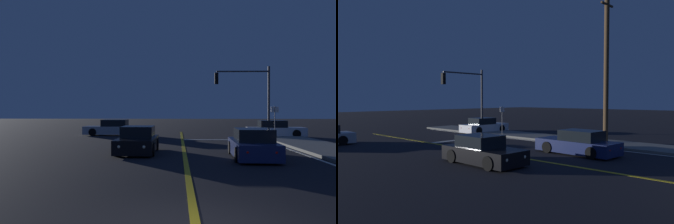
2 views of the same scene
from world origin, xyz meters
The scene contains 9 objects.
lane_line_center centered at (0.00, 10.43, 0.01)m, with size 0.20×35.46×0.01m, color gold.
lane_line_edge_right centered at (5.81, 10.43, 0.01)m, with size 0.16×35.46×0.01m, color silver.
stop_bar centered at (3.03, 19.36, 0.01)m, with size 6.06×0.50×0.01m, color silver.
car_distant_tail_white centered at (7.44, 22.02, 0.58)m, with size 4.54×1.97×1.34m.
car_parked_curb_black centered at (-2.37, 11.48, 0.58)m, with size 1.99×4.25×1.34m.
car_mid_block_navy centered at (3.04, 9.61, 0.58)m, with size 2.05×4.68×1.34m.
car_following_oncoming_silver centered at (-5.91, 23.61, 0.58)m, with size 4.67×2.08×1.34m.
traffic_signal_near_right centered at (5.28, 21.66, 3.78)m, with size 4.36×0.28×5.62m.
street_sign_corner centered at (6.56, 18.86, 1.64)m, with size 0.56×0.09×2.44m.
Camera 1 is at (-0.34, -6.24, 2.17)m, focal length 37.55 mm.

